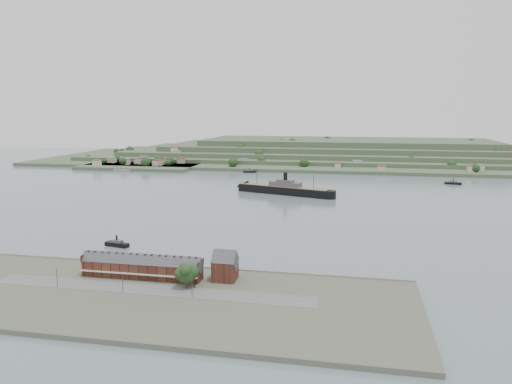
% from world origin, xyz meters
% --- Properties ---
extents(ground, '(1400.00, 1400.00, 0.00)m').
position_xyz_m(ground, '(0.00, 0.00, 0.00)').
color(ground, slate).
rests_on(ground, ground).
extents(near_shore, '(220.00, 80.00, 2.60)m').
position_xyz_m(near_shore, '(0.00, -186.75, 1.01)').
color(near_shore, '#4C5142').
rests_on(near_shore, ground).
extents(terrace_row, '(55.60, 9.80, 11.07)m').
position_xyz_m(terrace_row, '(-10.00, -168.02, 6.84)').
color(terrace_row, '#401C17').
rests_on(terrace_row, ground).
extents(gabled_building, '(10.40, 10.18, 14.09)m').
position_xyz_m(gabled_building, '(27.50, -164.00, 8.19)').
color(gabled_building, '#401C17').
rests_on(gabled_building, ground).
extents(far_peninsula, '(760.00, 309.00, 30.00)m').
position_xyz_m(far_peninsula, '(27.91, 393.10, 11.88)').
color(far_peninsula, '#3A4E34').
rests_on(far_peninsula, ground).
extents(steamship, '(98.23, 41.78, 24.32)m').
position_xyz_m(steamship, '(15.09, 77.41, 4.49)').
color(steamship, black).
rests_on(steamship, ground).
extents(tugboat, '(15.13, 6.94, 6.58)m').
position_xyz_m(tugboat, '(-48.57, -116.72, 1.61)').
color(tugboat, black).
rests_on(tugboat, ground).
extents(ferry_west, '(16.50, 7.51, 5.98)m').
position_xyz_m(ferry_west, '(-46.50, 225.00, 1.44)').
color(ferry_west, black).
rests_on(ferry_west, ground).
extents(ferry_east, '(17.06, 8.12, 6.17)m').
position_xyz_m(ferry_east, '(180.42, 172.17, 1.49)').
color(ferry_east, black).
rests_on(ferry_east, ground).
extents(fig_tree, '(9.88, 8.56, 11.03)m').
position_xyz_m(fig_tree, '(14.43, -177.58, 8.73)').
color(fig_tree, '#3E2D1C').
rests_on(fig_tree, ground).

